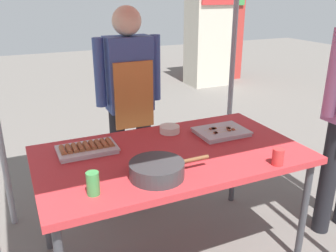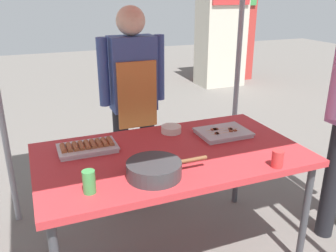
# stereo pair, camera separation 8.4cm
# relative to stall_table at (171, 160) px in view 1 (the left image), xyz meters

# --- Properties ---
(stall_table) EXTENTS (1.60, 0.90, 0.75)m
(stall_table) POSITION_rel_stall_table_xyz_m (0.00, 0.00, 0.00)
(stall_table) COLOR #C63338
(stall_table) RESTS_ON ground
(tray_grilled_sausages) EXTENTS (0.35, 0.21, 0.05)m
(tray_grilled_sausages) POSITION_rel_stall_table_xyz_m (-0.46, 0.21, 0.08)
(tray_grilled_sausages) COLOR silver
(tray_grilled_sausages) RESTS_ON stall_table
(tray_meat_skewers) EXTENTS (0.34, 0.26, 0.04)m
(tray_meat_skewers) POSITION_rel_stall_table_xyz_m (0.43, 0.12, 0.07)
(tray_meat_skewers) COLOR #ADADB2
(tray_meat_skewers) RESTS_ON stall_table
(cooking_wok) EXTENTS (0.45, 0.29, 0.08)m
(cooking_wok) POSITION_rel_stall_table_xyz_m (-0.20, -0.25, 0.10)
(cooking_wok) COLOR #38383A
(cooking_wok) RESTS_ON stall_table
(condiment_bowl) EXTENTS (0.14, 0.14, 0.05)m
(condiment_bowl) POSITION_rel_stall_table_xyz_m (0.12, 0.29, 0.08)
(condiment_bowl) COLOR silver
(condiment_bowl) RESTS_ON stall_table
(drink_cup_near_edge) EXTENTS (0.06, 0.06, 0.10)m
(drink_cup_near_edge) POSITION_rel_stall_table_xyz_m (0.47, -0.40, 0.10)
(drink_cup_near_edge) COLOR red
(drink_cup_near_edge) RESTS_ON stall_table
(drink_cup_by_wok) EXTENTS (0.06, 0.06, 0.12)m
(drink_cup_by_wok) POSITION_rel_stall_table_xyz_m (-0.54, -0.29, 0.11)
(drink_cup_by_wok) COLOR #3F994C
(drink_cup_by_wok) RESTS_ON stall_table
(vendor_woman) EXTENTS (0.52, 0.23, 1.57)m
(vendor_woman) POSITION_rel_stall_table_xyz_m (-0.00, 0.77, 0.23)
(vendor_woman) COLOR black
(vendor_woman) RESTS_ON ground
(neighbor_stall_left) EXTENTS (0.98, 0.57, 1.98)m
(neighbor_stall_left) POSITION_rel_stall_table_xyz_m (2.95, 4.38, 0.30)
(neighbor_stall_left) COLOR #BF3833
(neighbor_stall_left) RESTS_ON ground
(neighbor_stall_right) EXTENTS (0.79, 0.59, 2.02)m
(neighbor_stall_right) POSITION_rel_stall_table_xyz_m (2.63, 4.02, 0.32)
(neighbor_stall_right) COLOR beige
(neighbor_stall_right) RESTS_ON ground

